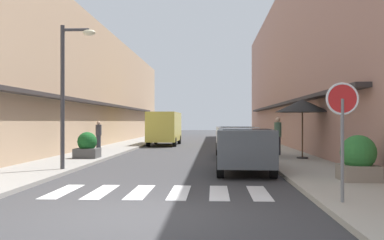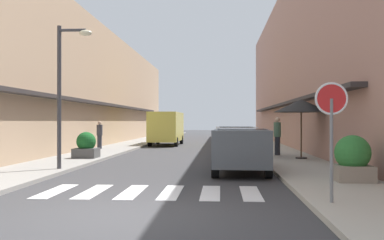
# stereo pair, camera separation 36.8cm
# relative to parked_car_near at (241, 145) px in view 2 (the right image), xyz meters

# --- Properties ---
(ground_plane) EXTENTS (112.20, 112.20, 0.00)m
(ground_plane) POSITION_rel_parked_car_near_xyz_m (-2.35, 13.69, -0.92)
(ground_plane) COLOR #38383A
(sidewalk_left) EXTENTS (2.56, 71.40, 0.12)m
(sidewalk_left) POSITION_rel_parked_car_near_xyz_m (-7.02, 13.69, -0.86)
(sidewalk_left) COLOR gray
(sidewalk_left) RESTS_ON ground_plane
(sidewalk_right) EXTENTS (2.56, 71.40, 0.12)m
(sidewalk_right) POSITION_rel_parked_car_near_xyz_m (2.33, 13.69, -0.86)
(sidewalk_right) COLOR #ADA899
(sidewalk_right) RESTS_ON ground_plane
(building_row_left) EXTENTS (5.50, 47.90, 8.02)m
(building_row_left) POSITION_rel_parked_car_near_xyz_m (-10.80, 15.24, 3.09)
(building_row_left) COLOR tan
(building_row_left) RESTS_ON ground_plane
(building_row_right) EXTENTS (5.50, 47.90, 10.93)m
(building_row_right) POSITION_rel_parked_car_near_xyz_m (6.11, 15.24, 4.54)
(building_row_right) COLOR #A87A6B
(building_row_right) RESTS_ON ground_plane
(crosswalk) EXTENTS (5.20, 2.20, 0.01)m
(crosswalk) POSITION_rel_parked_car_near_xyz_m (-2.35, -4.15, -0.92)
(crosswalk) COLOR silver
(crosswalk) RESTS_ON ground_plane
(parked_car_near) EXTENTS (1.93, 4.32, 1.47)m
(parked_car_near) POSITION_rel_parked_car_near_xyz_m (0.00, 0.00, 0.00)
(parked_car_near) COLOR #4C5156
(parked_car_near) RESTS_ON ground_plane
(parked_car_mid) EXTENTS (1.87, 4.01, 1.47)m
(parked_car_mid) POSITION_rel_parked_car_near_xyz_m (-0.00, 6.00, -0.00)
(parked_car_mid) COLOR silver
(parked_car_mid) RESTS_ON ground_plane
(delivery_van) EXTENTS (2.06, 5.42, 2.37)m
(delivery_van) POSITION_rel_parked_car_near_xyz_m (-4.54, 16.58, 0.48)
(delivery_van) COLOR #D8CC4C
(delivery_van) RESTS_ON ground_plane
(round_street_sign) EXTENTS (0.65, 0.07, 2.36)m
(round_street_sign) POSITION_rel_parked_car_near_xyz_m (1.49, -5.86, 1.00)
(round_street_sign) COLOR slate
(round_street_sign) RESTS_ON sidewalk_right
(street_lamp) EXTENTS (1.19, 0.28, 4.81)m
(street_lamp) POSITION_rel_parked_car_near_xyz_m (-5.90, -0.20, 2.17)
(street_lamp) COLOR #38383D
(street_lamp) RESTS_ON sidewalk_left
(cafe_umbrella) EXTENTS (2.33, 2.33, 2.54)m
(cafe_umbrella) POSITION_rel_parked_car_near_xyz_m (2.75, 4.38, 1.45)
(cafe_umbrella) COLOR #262626
(cafe_umbrella) RESTS_ON sidewalk_right
(planter_corner) EXTENTS (0.97, 0.97, 1.23)m
(planter_corner) POSITION_rel_parked_car_near_xyz_m (2.84, -2.65, -0.22)
(planter_corner) COLOR gray
(planter_corner) RESTS_ON sidewalk_right
(planter_midblock) EXTENTS (1.00, 1.00, 1.13)m
(planter_midblock) POSITION_rel_parked_car_near_xyz_m (-6.55, 4.21, -0.30)
(planter_midblock) COLOR #4C4C4C
(planter_midblock) RESTS_ON sidewalk_left
(pedestrian_walking_near) EXTENTS (0.34, 0.34, 1.78)m
(pedestrian_walking_near) POSITION_rel_parked_car_near_xyz_m (1.99, 6.28, 0.14)
(pedestrian_walking_near) COLOR #282B33
(pedestrian_walking_near) RESTS_ON sidewalk_right
(pedestrian_walking_far) EXTENTS (0.34, 0.34, 1.60)m
(pedestrian_walking_far) POSITION_rel_parked_car_near_xyz_m (-7.69, 10.45, 0.04)
(pedestrian_walking_far) COLOR #282B33
(pedestrian_walking_far) RESTS_ON sidewalk_left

